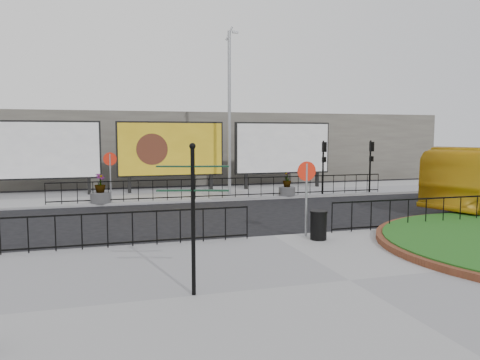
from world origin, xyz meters
name	(u,v)px	position (x,y,z in m)	size (l,w,h in m)	color
ground	(273,239)	(0.00, 0.00, 0.00)	(90.00, 90.00, 0.00)	black
pavement_near	(350,283)	(0.00, -5.00, 0.06)	(30.00, 10.00, 0.12)	gray
pavement_far	(200,194)	(0.00, 12.00, 0.06)	(44.00, 6.00, 0.12)	gray
railing_near_left	(82,232)	(-6.00, -0.30, 0.67)	(10.00, 0.10, 1.10)	black
railing_near_right	(443,211)	(6.50, -0.30, 0.67)	(9.00, 0.10, 1.10)	black
railing_far	(229,188)	(1.00, 9.30, 0.67)	(18.00, 0.10, 1.10)	black
speed_sign_far	(110,166)	(-5.00, 9.40, 1.92)	(0.64, 0.07, 2.47)	gray
speed_sign_near	(306,182)	(1.00, -0.40, 1.92)	(0.64, 0.07, 2.47)	gray
billboard_left	(41,151)	(-8.50, 12.97, 2.60)	(6.20, 0.31, 4.10)	black
billboard_mid	(171,149)	(-1.50, 12.97, 2.60)	(6.20, 0.31, 4.10)	black
billboard_right	(283,148)	(5.50, 12.97, 2.60)	(6.20, 0.31, 4.10)	black
lamp_post	(229,110)	(1.51, 11.00, 4.83)	(0.74, 0.18, 9.23)	gray
signal_pole_a	(324,159)	(6.50, 9.34, 2.10)	(0.22, 0.26, 3.00)	black
signal_pole_b	(371,158)	(9.50, 9.34, 2.10)	(0.22, 0.26, 3.00)	black
building_backdrop	(174,147)	(0.00, 22.00, 2.50)	(40.00, 10.00, 5.00)	slate
fingerpost_sign	(193,204)	(-3.62, -4.94, 2.03)	(1.48, 0.61, 3.17)	black
litter_bin	(318,225)	(1.17, -0.97, 0.59)	(0.56, 0.56, 0.92)	black
planter_a	(100,193)	(-5.50, 9.40, 0.62)	(0.97, 0.97, 1.44)	#4C4C4F
planter_c	(287,187)	(4.34, 9.40, 0.57)	(0.90, 0.90, 1.31)	#4C4C4F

